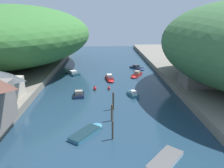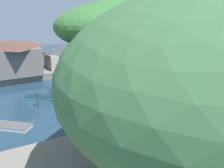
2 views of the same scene
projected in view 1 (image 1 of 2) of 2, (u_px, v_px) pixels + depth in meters
name	position (u px, v px, depth m)	size (l,w,h in m)	color
water_surface	(107.00, 87.00, 47.77)	(130.00, 130.00, 0.00)	#1E384C
right_bank	(218.00, 83.00, 48.44)	(22.00, 120.00, 1.40)	slate
hillside_left	(16.00, 35.00, 62.62)	(41.84, 58.58, 16.53)	#387033
right_bank_cottage	(198.00, 72.00, 43.61)	(6.24, 6.02, 5.55)	slate
boat_mid_channel	(110.00, 79.00, 52.77)	(2.24, 5.43, 1.28)	red
boat_open_rowboat	(137.00, 68.00, 63.77)	(4.45, 5.14, 1.13)	navy
boat_moored_right	(132.00, 94.00, 42.73)	(2.37, 3.81, 1.17)	teal
boat_far_right_bank	(72.00, 73.00, 58.17)	(4.79, 5.75, 1.06)	teal
boat_small_dinghy	(88.00, 131.00, 29.16)	(4.77, 5.67, 0.49)	teal
boat_yellow_tender	(79.00, 94.00, 42.46)	(2.29, 3.74, 1.25)	navy
boat_red_skiff	(162.00, 164.00, 22.94)	(5.59, 5.93, 0.41)	white
boat_cabin_cruiser	(136.00, 75.00, 56.16)	(3.90, 5.46, 1.27)	red
mooring_post_nearest	(113.00, 130.00, 27.43)	(0.23, 0.23, 2.60)	#4C3D2D
mooring_post_second	(112.00, 112.00, 32.24)	(0.30, 0.30, 2.69)	brown
mooring_post_middle	(113.00, 101.00, 36.10)	(0.32, 0.32, 3.09)	#4C3D2D
channel_buoy_near	(109.00, 88.00, 46.07)	(0.59, 0.59, 0.89)	red
channel_buoy_far	(95.00, 88.00, 45.79)	(0.69, 0.69, 1.03)	red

